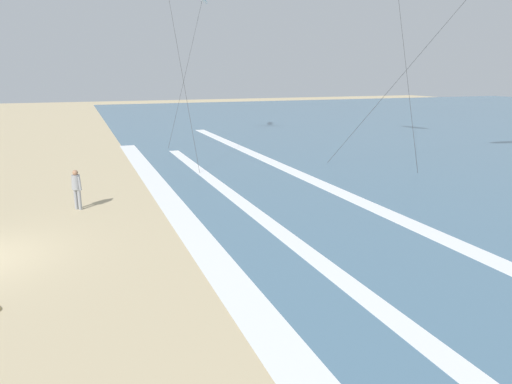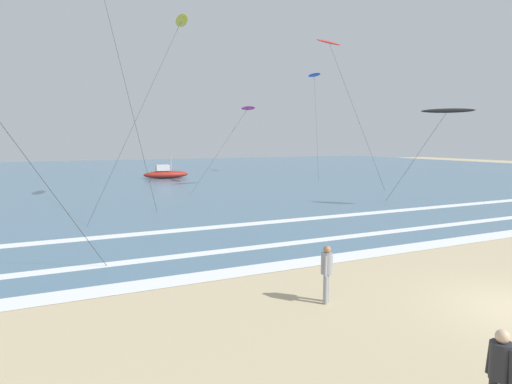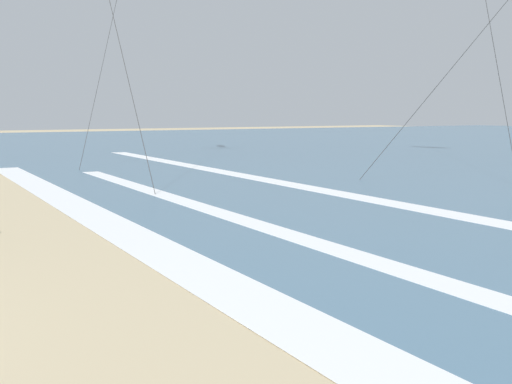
% 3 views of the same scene
% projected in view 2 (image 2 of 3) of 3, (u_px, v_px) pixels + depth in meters
% --- Properties ---
extents(ocean_surface, '(140.00, 90.00, 0.01)m').
position_uv_depth(ocean_surface, '(144.00, 174.00, 57.02)').
color(ocean_surface, slate).
rests_on(ocean_surface, ground).
extents(wave_foam_shoreline, '(44.96, 1.06, 0.01)m').
position_uv_depth(wave_foam_shoreline, '(397.00, 249.00, 17.67)').
color(wave_foam_shoreline, white).
rests_on(wave_foam_shoreline, ocean_surface).
extents(wave_foam_mid_break, '(37.33, 0.65, 0.01)m').
position_uv_depth(wave_foam_mid_break, '(351.00, 236.00, 20.09)').
color(wave_foam_mid_break, white).
rests_on(wave_foam_mid_break, ocean_surface).
extents(wave_foam_outer_break, '(57.10, 0.85, 0.01)m').
position_uv_depth(wave_foam_outer_break, '(276.00, 222.00, 23.71)').
color(wave_foam_outer_break, white).
rests_on(wave_foam_outer_break, ocean_surface).
extents(surfer_mid_group, '(0.32, 0.51, 1.60)m').
position_uv_depth(surfer_mid_group, '(500.00, 370.00, 6.58)').
color(surfer_mid_group, '#232328').
rests_on(surfer_mid_group, ground).
extents(surfer_background_far, '(0.43, 0.41, 1.60)m').
position_uv_depth(surfer_background_far, '(327.00, 269.00, 11.79)').
color(surfer_background_far, gray).
rests_on(surfer_background_far, ground).
extents(kite_red_low_near, '(6.30, 3.26, 13.07)m').
position_uv_depth(kite_red_low_near, '(329.00, 43.00, 37.59)').
color(kite_red_low_near, red).
rests_on(kite_red_low_near, ground).
extents(kite_magenta_high_left, '(8.66, 8.21, 7.86)m').
position_uv_depth(kite_magenta_high_left, '(248.00, 109.00, 43.63)').
color(kite_magenta_high_left, '#CC2384').
rests_on(kite_magenta_high_left, ground).
extents(kite_black_high_right, '(2.81, 6.01, 6.51)m').
position_uv_depth(kite_black_high_right, '(448.00, 111.00, 27.42)').
color(kite_black_high_right, black).
rests_on(kite_black_high_right, ground).
extents(kite_yellow_mid_center, '(7.76, 8.30, 12.84)m').
position_uv_depth(kite_yellow_mid_center, '(181.00, 22.00, 29.88)').
color(kite_yellow_mid_center, yellow).
rests_on(kite_yellow_mid_center, ground).
extents(kite_blue_distant_low, '(6.24, 11.66, 13.25)m').
position_uv_depth(kite_blue_distant_low, '(314.00, 76.00, 57.48)').
color(kite_blue_distant_low, blue).
rests_on(kite_blue_distant_low, ground).
extents(offshore_boat, '(5.29, 2.01, 2.70)m').
position_uv_depth(offshore_boat, '(166.00, 174.00, 50.86)').
color(offshore_boat, maroon).
rests_on(offshore_boat, ground).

